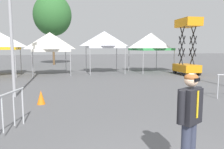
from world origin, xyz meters
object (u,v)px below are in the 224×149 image
Objects in this scene: canopy_tent_left_of_center at (104,40)px; crowd_barrier_by_lift at (2,108)px; traffic_cone_lot_center at (41,97)px; person_foreground at (190,117)px; canopy_tent_behind_right at (50,42)px; scissor_lift at (187,58)px; canopy_tent_center at (151,42)px; tree_behind_tents_center at (52,15)px.

canopy_tent_left_of_center is 1.84× the size of crowd_barrier_by_lift.
crowd_barrier_by_lift reaches higher than traffic_cone_lot_center.
canopy_tent_left_of_center is at bearing 62.54° from traffic_cone_lot_center.
canopy_tent_left_of_center is at bearing 80.76° from person_foreground.
canopy_tent_left_of_center is (4.56, 0.15, 0.23)m from canopy_tent_behind_right.
traffic_cone_lot_center is at bearing -93.34° from canopy_tent_behind_right.
scissor_lift is 8.29× the size of traffic_cone_lot_center.
crowd_barrier_by_lift is at bearing -114.54° from canopy_tent_left_of_center.
canopy_tent_left_of_center reaches higher than canopy_tent_center.
canopy_tent_behind_right is at bearing 178.52° from canopy_tent_center.
scissor_lift is 15.67m from crowd_barrier_by_lift.
traffic_cone_lot_center is (-11.30, -6.77, -1.06)m from scissor_lift.
canopy_tent_left_of_center is 14.46m from crowd_barrier_by_lift.
canopy_tent_center is (4.24, -0.38, -0.14)m from canopy_tent_left_of_center.
canopy_tent_left_of_center is 7.08m from scissor_lift.
crowd_barrier_by_lift is (-1.38, -12.86, -1.91)m from canopy_tent_behind_right.
canopy_tent_behind_right is 0.76× the size of scissor_lift.
scissor_lift reaches higher than traffic_cone_lot_center.
tree_behind_tents_center is 21.60m from traffic_cone_lot_center.
scissor_lift is 2.30× the size of crowd_barrier_by_lift.
canopy_tent_behind_right is 1.93× the size of person_foreground.
scissor_lift is (10.73, -2.94, -1.32)m from canopy_tent_behind_right.
traffic_cone_lot_center is (-5.13, -9.86, -2.61)m from canopy_tent_left_of_center.
canopy_tent_center reaches higher than traffic_cone_lot_center.
scissor_lift reaches higher than canopy_tent_center.
canopy_tent_left_of_center is at bearing 1.90° from canopy_tent_behind_right.
canopy_tent_behind_right is 1.74× the size of crowd_barrier_by_lift.
traffic_cone_lot_center is at bearing -93.18° from tree_behind_tents_center.
person_foreground reaches higher than crowd_barrier_by_lift.
scissor_lift is 2.55× the size of person_foreground.
crowd_barrier_by_lift is 3.60× the size of traffic_cone_lot_center.
crowd_barrier_by_lift is at bearing 142.18° from person_foreground.
canopy_tent_left_of_center is 1.02× the size of canopy_tent_center.
traffic_cone_lot_center is (-1.15, -20.71, -6.02)m from tree_behind_tents_center.
canopy_tent_left_of_center is 4.26m from canopy_tent_center.
canopy_tent_behind_right is 0.38× the size of tree_behind_tents_center.
person_foreground is 0.90× the size of crowd_barrier_by_lift.
tree_behind_tents_center reaches higher than scissor_lift.
person_foreground is at bearing -82.59° from canopy_tent_behind_right.
canopy_tent_center is at bearing 125.53° from scissor_lift.
canopy_tent_left_of_center is at bearing 65.46° from crowd_barrier_by_lift.
tree_behind_tents_center is at bearing 126.19° from canopy_tent_center.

